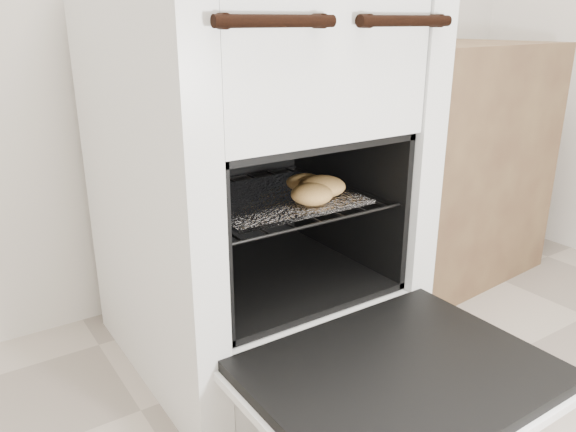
% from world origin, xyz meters
% --- Properties ---
extents(stove, '(0.66, 0.74, 1.02)m').
position_xyz_m(stove, '(0.05, 1.13, 0.50)').
color(stove, silver).
rests_on(stove, ground).
extents(oven_door, '(0.60, 0.46, 0.04)m').
position_xyz_m(oven_door, '(0.05, 0.57, 0.22)').
color(oven_door, black).
rests_on(oven_door, stove).
extents(oven_rack, '(0.48, 0.46, 0.01)m').
position_xyz_m(oven_rack, '(0.05, 1.06, 0.47)').
color(oven_rack, black).
rests_on(oven_rack, stove).
extents(foil_sheet, '(0.38, 0.33, 0.01)m').
position_xyz_m(foil_sheet, '(0.05, 1.04, 0.47)').
color(foil_sheet, silver).
rests_on(foil_sheet, oven_rack).
extents(baked_rolls, '(0.19, 0.22, 0.05)m').
position_xyz_m(baked_rolls, '(0.12, 0.97, 0.50)').
color(baked_rolls, tan).
rests_on(baked_rolls, foil_sheet).
extents(counter, '(0.86, 0.61, 0.82)m').
position_xyz_m(counter, '(0.82, 1.25, 0.41)').
color(counter, brown).
rests_on(counter, ground).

